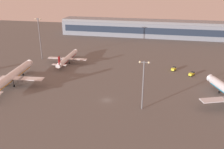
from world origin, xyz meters
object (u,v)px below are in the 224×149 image
(airplane_taxiway_distant, at_px, (68,58))
(apron_light_west, at_px, (40,36))
(baggage_tractor, at_px, (174,69))
(apron_light_central, at_px, (143,82))
(airplane_terminal_side, at_px, (10,77))
(cargo_loader, at_px, (192,74))

(airplane_taxiway_distant, relative_size, apron_light_west, 1.20)
(baggage_tractor, bearing_deg, apron_light_central, -85.08)
(baggage_tractor, distance_m, apron_light_central, 55.89)
(airplane_terminal_side, height_order, airplane_taxiway_distant, airplane_terminal_side)
(apron_light_central, bearing_deg, cargo_loader, 60.95)
(airplane_terminal_side, bearing_deg, baggage_tractor, 19.89)
(airplane_terminal_side, distance_m, baggage_tractor, 96.18)
(cargo_loader, bearing_deg, apron_light_west, -153.40)
(cargo_loader, height_order, apron_light_west, apron_light_west)
(apron_light_west, bearing_deg, apron_light_central, -36.52)
(apron_light_central, distance_m, apron_light_west, 96.49)
(baggage_tractor, distance_m, apron_light_west, 93.96)
(airplane_terminal_side, distance_m, cargo_loader, 103.11)
(airplane_taxiway_distant, height_order, apron_light_west, apron_light_west)
(airplane_terminal_side, height_order, cargo_loader, airplane_terminal_side)
(airplane_terminal_side, relative_size, cargo_loader, 10.45)
(airplane_terminal_side, distance_m, apron_light_central, 73.05)
(cargo_loader, height_order, apron_light_central, apron_light_central)
(baggage_tractor, bearing_deg, airplane_terminal_side, -133.59)
(airplane_terminal_side, bearing_deg, apron_light_central, -14.44)
(apron_light_central, relative_size, apron_light_west, 0.77)
(airplane_taxiway_distant, relative_size, cargo_loader, 7.74)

